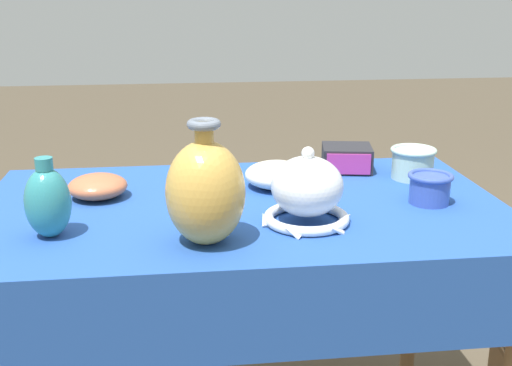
% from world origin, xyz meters
% --- Properties ---
extents(display_table, '(1.22, 0.72, 0.75)m').
position_xyz_m(display_table, '(0.00, -0.01, 0.67)').
color(display_table, olive).
rests_on(display_table, ground_plane).
extents(vase_tall_bulbous, '(0.16, 0.16, 0.25)m').
position_xyz_m(vase_tall_bulbous, '(-0.10, -0.23, 0.86)').
color(vase_tall_bulbous, gold).
rests_on(vase_tall_bulbous, display_table).
extents(vase_dome_bell, '(0.20, 0.19, 0.17)m').
position_xyz_m(vase_dome_bell, '(0.12, -0.14, 0.82)').
color(vase_dome_bell, white).
rests_on(vase_dome_bell, display_table).
extents(mosaic_tile_box, '(0.15, 0.14, 0.07)m').
position_xyz_m(mosaic_tile_box, '(0.31, 0.25, 0.78)').
color(mosaic_tile_box, '#232328').
rests_on(mosaic_tile_box, display_table).
extents(cup_wide_cobalt, '(0.11, 0.11, 0.07)m').
position_xyz_m(cup_wide_cobalt, '(0.43, -0.05, 0.79)').
color(cup_wide_cobalt, '#3851A8').
rests_on(cup_wide_cobalt, display_table).
extents(jar_round_teal, '(0.09, 0.09, 0.17)m').
position_xyz_m(jar_round_teal, '(-0.41, -0.16, 0.82)').
color(jar_round_teal, teal).
rests_on(jar_round_teal, display_table).
extents(cup_wide_celadon, '(0.12, 0.12, 0.08)m').
position_xyz_m(cup_wide_celadon, '(0.47, 0.15, 0.79)').
color(cup_wide_celadon, '#A8CCB7').
rests_on(cup_wide_celadon, display_table).
extents(bowl_shallow_terracotta, '(0.14, 0.14, 0.06)m').
position_xyz_m(bowl_shallow_terracotta, '(-0.34, 0.09, 0.78)').
color(bowl_shallow_terracotta, '#BC6642').
rests_on(bowl_shallow_terracotta, display_table).
extents(bowl_shallow_ivory, '(0.16, 0.16, 0.07)m').
position_xyz_m(bowl_shallow_ivory, '(0.10, 0.12, 0.78)').
color(bowl_shallow_ivory, white).
rests_on(bowl_shallow_ivory, display_table).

